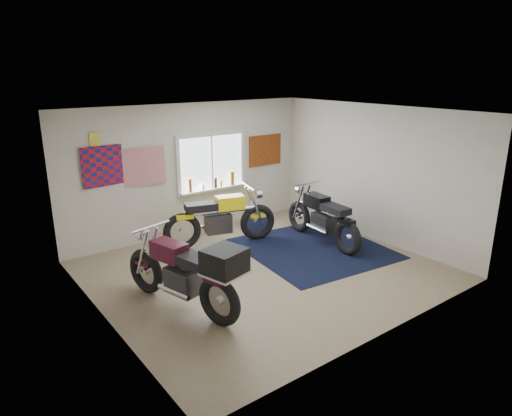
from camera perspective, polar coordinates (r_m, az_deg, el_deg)
ground at (r=7.98m, az=1.02°, el=-7.79°), size 5.50×5.50×0.00m
room_shell at (r=7.44m, az=1.09°, el=3.75°), size 5.50×5.50×5.50m
navy_rug at (r=8.95m, az=7.22°, el=-5.02°), size 2.76×2.85×0.01m
window_assembly at (r=9.76m, az=-5.56°, el=5.26°), size 1.66×0.17×1.26m
oil_bottles at (r=9.81m, az=-4.97°, el=3.30°), size 1.12×0.09×0.30m
flag_display at (r=8.66m, az=-19.55°, el=8.11°), size 1.60×0.10×1.17m
triumph_poster at (r=10.55m, az=1.15°, el=7.22°), size 0.90×0.03×0.70m
yellow_triumph at (r=8.98m, az=-4.49°, el=-1.47°), size 2.24×0.87×1.15m
black_chrome_bike at (r=9.14m, az=8.30°, el=-1.39°), size 0.66×2.17×1.11m
maroon_tourer at (r=6.54m, az=-8.47°, el=-8.04°), size 1.01×2.25×1.15m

